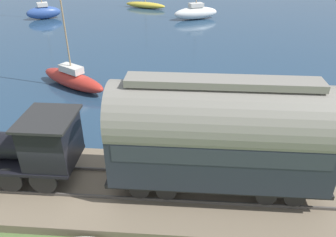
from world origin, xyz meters
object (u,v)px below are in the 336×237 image
steam_locomotive (25,145)px  sailboat_white (196,13)px  sailboat_yellow (145,5)px  sailboat_red (73,78)px  sailboat_blue (44,12)px  rowboat_mid_harbor (293,132)px  passenger_coach (219,134)px  rowboat_far_out (218,97)px

steam_locomotive → sailboat_white: sailboat_white is taller
sailboat_yellow → sailboat_red: 27.45m
sailboat_blue → rowboat_mid_harbor: size_ratio=3.91×
steam_locomotive → sailboat_red: bearing=9.6°
passenger_coach → sailboat_blue: 35.58m
sailboat_white → rowboat_far_out: 22.49m
rowboat_mid_harbor → sailboat_blue: bearing=58.3°
steam_locomotive → rowboat_mid_harbor: size_ratio=2.15×
steam_locomotive → sailboat_blue: sailboat_blue is taller
steam_locomotive → sailboat_blue: size_ratio=0.55×
sailboat_red → rowboat_mid_harbor: sailboat_red is taller
sailboat_yellow → rowboat_far_out: size_ratio=2.63×
sailboat_yellow → sailboat_white: bearing=-112.4°
passenger_coach → sailboat_yellow: bearing=11.7°
steam_locomotive → sailboat_yellow: 37.39m
sailboat_yellow → rowboat_far_out: 29.96m
sailboat_blue → rowboat_far_out: 29.12m
passenger_coach → sailboat_red: (9.93, 8.96, -2.28)m
sailboat_white → rowboat_far_out: sailboat_white is taller
rowboat_mid_harbor → steam_locomotive: bearing=127.8°
sailboat_white → rowboat_far_out: size_ratio=2.55×
passenger_coach → sailboat_red: 13.57m
sailboat_red → rowboat_far_out: 9.71m
sailboat_red → rowboat_far_out: (-1.34, -9.60, -0.41)m
sailboat_blue → rowboat_mid_harbor: 34.36m
steam_locomotive → sailboat_red: size_ratio=0.57×
steam_locomotive → passenger_coach: size_ratio=0.68×
steam_locomotive → rowboat_far_out: (8.59, -7.93, -1.86)m
rowboat_far_out → rowboat_mid_harbor: bearing=164.7°
steam_locomotive → rowboat_mid_harbor: bearing=-67.3°
passenger_coach → steam_locomotive: bearing=90.0°
steam_locomotive → sailboat_yellow: bearing=0.7°
sailboat_white → rowboat_mid_harbor: (-26.19, -5.04, -0.58)m
sailboat_blue → rowboat_far_out: bearing=-166.8°
sailboat_white → rowboat_mid_harbor: bearing=167.5°
sailboat_white → rowboat_mid_harbor: 26.68m
sailboat_blue → rowboat_mid_harbor: (-25.02, -23.54, -0.63)m
sailboat_red → rowboat_mid_harbor: bearing=-79.2°
steam_locomotive → sailboat_blue: bearing=21.8°
passenger_coach → rowboat_mid_harbor: 7.04m
steam_locomotive → sailboat_white: bearing=-11.9°
sailboat_yellow → rowboat_mid_harbor: bearing=-140.1°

